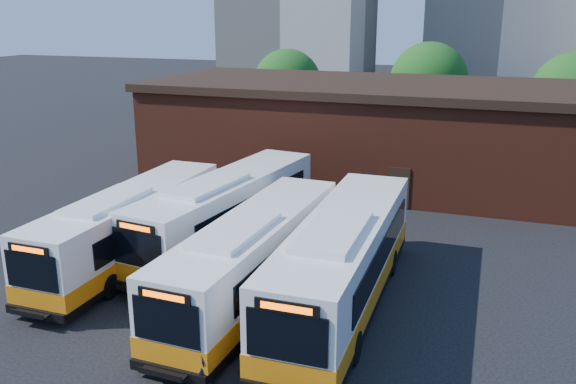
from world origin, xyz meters
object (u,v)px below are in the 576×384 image
(bus_east, at_px, (343,265))
(transit_worker, at_px, (205,357))
(bus_midwest, at_px, (227,214))
(bus_mideast, at_px, (254,261))
(bus_west, at_px, (131,229))

(bus_east, height_order, transit_worker, bus_east)
(bus_midwest, relative_size, transit_worker, 6.63)
(bus_midwest, height_order, bus_east, bus_east)
(bus_mideast, bearing_deg, bus_west, 168.66)
(bus_west, bearing_deg, transit_worker, -44.86)
(bus_east, relative_size, transit_worker, 6.78)
(bus_mideast, bearing_deg, bus_midwest, 127.35)
(bus_west, xyz_separation_m, transit_worker, (7.36, -7.43, -0.54))
(bus_midwest, distance_m, transit_worker, 11.29)
(bus_west, bearing_deg, bus_midwest, 43.71)
(bus_west, height_order, bus_east, bus_east)
(bus_mideast, bearing_deg, bus_east, 11.28)
(bus_west, xyz_separation_m, bus_east, (9.89, -1.04, 0.13))
(bus_midwest, bearing_deg, bus_mideast, -47.38)
(bus_midwest, xyz_separation_m, bus_mideast, (3.26, -4.64, -0.05))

